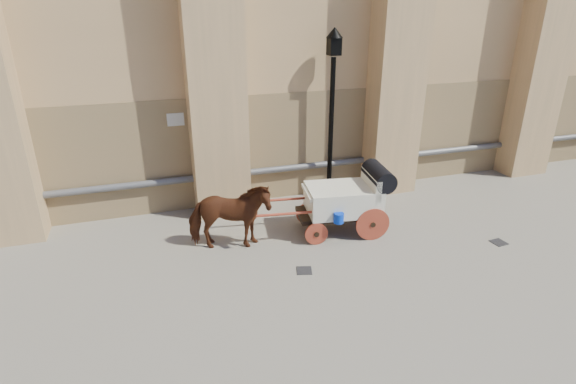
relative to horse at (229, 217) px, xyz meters
name	(u,v)px	position (x,y,z in m)	size (l,w,h in m)	color
ground	(302,273)	(1.20, -1.51, -0.79)	(90.00, 90.00, 0.00)	slate
horse	(229,217)	(0.00, 0.00, 0.00)	(0.85, 1.87, 1.58)	#562E18
carriage	(348,197)	(2.89, -0.03, 0.10)	(3.87, 1.55, 1.65)	black
street_lamp	(332,112)	(3.27, 2.01, 1.70)	(0.44, 0.44, 4.66)	black
drain_grate_near	(304,270)	(1.27, -1.43, -0.78)	(0.32, 0.32, 0.01)	black
drain_grate_far	(499,242)	(6.04, -1.71, -0.78)	(0.32, 0.32, 0.01)	black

